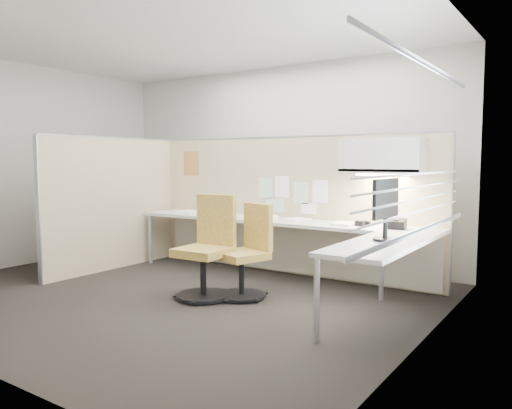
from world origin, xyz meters
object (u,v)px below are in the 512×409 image
Objects in this scene: chair_left at (207,251)px; desk at (293,233)px; chair_right at (247,255)px; monitor at (386,205)px; phone at (395,224)px.

desk is at bearing 63.07° from chair_left.
chair_right is (0.35, 0.24, -0.04)m from chair_left.
monitor is (1.48, 0.06, 0.59)m from chair_right.
chair_left is 0.42m from chair_right.
monitor reaches higher than chair_right.
chair_right is 4.28× the size of phone.
chair_left is at bearing -113.99° from desk.
chair_right is 1.60m from monitor.
chair_right is at bearing -151.41° from phone.
chair_right reaches higher than phone.
chair_left is at bearing -126.60° from chair_right.
phone is (-0.19, 0.86, -0.27)m from monitor.
phone is at bearing 6.44° from desk.
desk is 0.81m from chair_right.
desk is 1.13m from chair_left.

